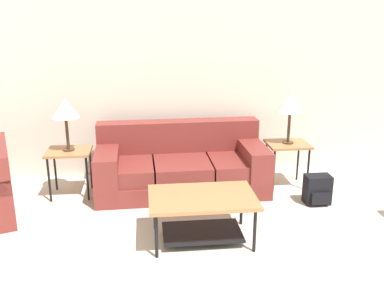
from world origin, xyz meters
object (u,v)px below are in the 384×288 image
at_px(side_table_right, 288,148).
at_px(backpack, 317,190).
at_px(table_lamp_left, 65,109).
at_px(side_table_left, 69,155).
at_px(coffee_table, 202,207).
at_px(table_lamp_right, 290,104).
at_px(couch, 181,167).

distance_m(side_table_right, backpack, 0.70).
relative_size(table_lamp_left, backpack, 1.80).
bearing_deg(side_table_left, coffee_table, -41.14).
distance_m(side_table_left, table_lamp_right, 2.77).
relative_size(coffee_table, side_table_right, 1.78).
height_order(couch, side_table_left, couch).
distance_m(couch, side_table_right, 1.38).
bearing_deg(backpack, side_table_left, 168.90).
bearing_deg(side_table_left, table_lamp_right, -0.00).
relative_size(couch, coffee_table, 2.05).
bearing_deg(coffee_table, side_table_left, 138.86).
bearing_deg(side_table_left, table_lamp_left, -53.13).
height_order(table_lamp_left, backpack, table_lamp_left).
height_order(coffee_table, table_lamp_right, table_lamp_right).
distance_m(coffee_table, side_table_left, 1.93).
distance_m(couch, coffee_table, 1.33).
bearing_deg(backpack, coffee_table, -154.49).
relative_size(couch, backpack, 6.11).
bearing_deg(table_lamp_right, coffee_table, -134.91).
distance_m(couch, backpack, 1.68).
distance_m(coffee_table, table_lamp_left, 2.06).
bearing_deg(side_table_right, coffee_table, -134.91).
relative_size(side_table_left, table_lamp_left, 0.93).
height_order(couch, backpack, couch).
xyz_separation_m(table_lamp_left, backpack, (2.91, -0.57, -0.91)).
xyz_separation_m(coffee_table, side_table_right, (1.26, 1.27, 0.17)).
height_order(couch, coffee_table, couch).
bearing_deg(table_lamp_right, side_table_left, 180.00).
bearing_deg(side_table_left, backpack, -11.10).
relative_size(table_lamp_right, backpack, 1.80).
xyz_separation_m(couch, coffee_table, (0.09, -1.32, 0.05)).
relative_size(coffee_table, table_lamp_right, 1.65).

